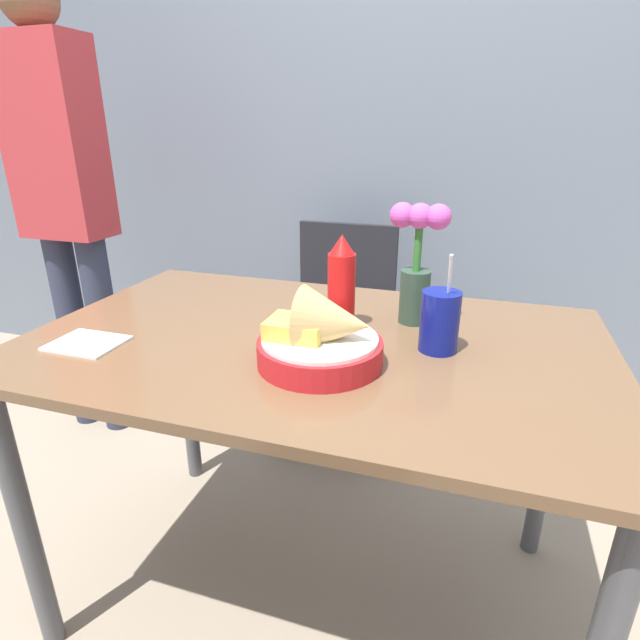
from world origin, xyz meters
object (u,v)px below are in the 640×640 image
Objects in this scene: flower_vase at (417,259)px; person_standing at (64,193)px; ketchup_bottle at (341,284)px; drink_cup at (440,323)px; chair_far_window at (341,315)px; food_basket at (324,338)px.

flower_vase is 1.41m from person_standing.
drink_cup is at bearing -14.69° from ketchup_bottle.
drink_cup is (0.44, -0.82, 0.32)m from chair_far_window.
drink_cup is 0.76× the size of flower_vase.
person_standing is at bearing 159.22° from ketchup_bottle.
flower_vase is at bearing -15.07° from person_standing.
person_standing reaches higher than food_basket.
food_basket reaches higher than chair_far_window.
food_basket is at bearing -115.22° from flower_vase.
food_basket is (0.23, -0.96, 0.32)m from chair_far_window.
drink_cup reaches higher than chair_far_window.
flower_vase reaches higher than drink_cup.
flower_vase is (0.36, -0.67, 0.42)m from chair_far_window.
chair_far_window is 1.15m from person_standing.
drink_cup is 1.53m from person_standing.
ketchup_bottle is at bearing -20.78° from person_standing.
food_basket is at bearing -146.26° from drink_cup.
chair_far_window is 3.41× the size of food_basket.
chair_far_window is 0.87m from flower_vase.
person_standing is at bearing 164.93° from flower_vase.
drink_cup is (0.23, -0.06, -0.05)m from ketchup_bottle.
person_standing is at bearing 160.18° from drink_cup.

